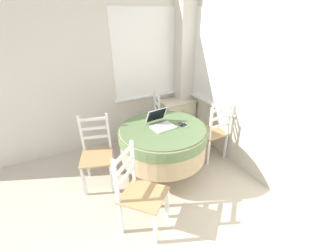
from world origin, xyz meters
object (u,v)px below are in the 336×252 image
at_px(computer_mouse, 181,124).
at_px(dining_chair_left_flank, 97,154).
at_px(laptop, 161,123).
at_px(dining_chair_near_right_window, 212,132).
at_px(dining_chair_near_back_window, 149,121).
at_px(cell_phone, 185,125).
at_px(dining_chair_camera_near, 139,193).
at_px(round_dining_table, 163,140).
at_px(corner_cabinet, 177,117).

height_order(computer_mouse, dining_chair_left_flank, dining_chair_left_flank).
xyz_separation_m(laptop, dining_chair_near_right_window, (0.89, 0.01, -0.37)).
distance_m(computer_mouse, dining_chair_near_back_window, 0.99).
bearing_deg(dining_chair_near_back_window, dining_chair_near_right_window, -48.00).
bearing_deg(cell_phone, dining_chair_left_flank, 162.51).
relative_size(cell_phone, dining_chair_camera_near, 0.13).
xyz_separation_m(laptop, computer_mouse, (0.24, -0.11, -0.02)).
xyz_separation_m(laptop, dining_chair_left_flank, (-0.83, 0.23, -0.37)).
bearing_deg(computer_mouse, laptop, 154.74).
xyz_separation_m(round_dining_table, cell_phone, (0.29, -0.07, 0.19)).
height_order(laptop, computer_mouse, laptop).
bearing_deg(dining_chair_camera_near, dining_chair_left_flank, 104.64).
xyz_separation_m(cell_phone, dining_chair_near_right_window, (0.59, 0.13, -0.33)).
height_order(dining_chair_near_right_window, corner_cabinet, dining_chair_near_right_window).
relative_size(cell_phone, dining_chair_near_right_window, 0.13).
height_order(cell_phone, dining_chair_near_right_window, dining_chair_near_right_window).
bearing_deg(round_dining_table, laptop, 99.59).
xyz_separation_m(computer_mouse, dining_chair_left_flank, (-1.07, 0.34, -0.35)).
distance_m(round_dining_table, dining_chair_near_back_window, 0.89).
distance_m(dining_chair_camera_near, corner_cabinet, 2.18).
relative_size(dining_chair_near_right_window, dining_chair_camera_near, 1.00).
bearing_deg(dining_chair_left_flank, dining_chair_near_back_window, 30.53).
relative_size(computer_mouse, cell_phone, 0.73).
bearing_deg(dining_chair_near_back_window, dining_chair_camera_near, -116.35).
distance_m(round_dining_table, dining_chair_camera_near, 0.89).
xyz_separation_m(cell_phone, dining_chair_camera_near, (-0.88, -0.58, -0.33)).
bearing_deg(corner_cabinet, laptop, -129.41).
bearing_deg(corner_cabinet, dining_chair_left_flank, -155.50).
height_order(round_dining_table, dining_chair_left_flank, dining_chair_left_flank).
xyz_separation_m(round_dining_table, laptop, (-0.01, 0.05, 0.23)).
bearing_deg(dining_chair_near_back_window, computer_mouse, -85.35).
relative_size(laptop, corner_cabinet, 0.54).
height_order(computer_mouse, cell_phone, computer_mouse).
bearing_deg(dining_chair_near_right_window, round_dining_table, -176.02).
distance_m(laptop, dining_chair_near_right_window, 0.96).
relative_size(cell_phone, dining_chair_left_flank, 0.13).
distance_m(dining_chair_near_back_window, dining_chair_near_right_window, 1.09).
distance_m(cell_phone, dining_chair_camera_near, 1.10).
xyz_separation_m(cell_phone, dining_chair_left_flank, (-1.13, 0.36, -0.33)).
relative_size(round_dining_table, laptop, 3.26).
bearing_deg(computer_mouse, dining_chair_left_flank, 162.26).
distance_m(dining_chair_near_right_window, corner_cabinet, 0.98).
distance_m(laptop, dining_chair_near_back_window, 0.91).
bearing_deg(round_dining_table, cell_phone, -14.19).
height_order(laptop, dining_chair_near_right_window, laptop).
bearing_deg(dining_chair_near_right_window, corner_cabinet, 95.34).
relative_size(round_dining_table, dining_chair_camera_near, 1.24).
bearing_deg(dining_chair_near_right_window, laptop, -179.46).
height_order(dining_chair_near_right_window, dining_chair_camera_near, same).
distance_m(round_dining_table, computer_mouse, 0.32).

